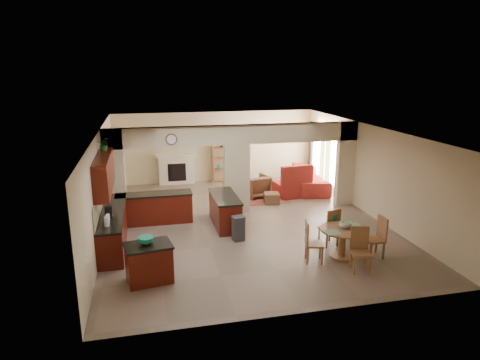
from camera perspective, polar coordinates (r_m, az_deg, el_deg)
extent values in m
plane|color=#756151|center=(12.89, 0.53, -5.65)|extent=(10.00, 10.00, 0.00)
plane|color=white|center=(12.19, 0.56, 6.76)|extent=(10.00, 10.00, 0.00)
plane|color=beige|center=(17.26, -3.28, 4.45)|extent=(8.00, 0.00, 8.00)
plane|color=beige|center=(7.94, 8.96, -8.50)|extent=(8.00, 0.00, 8.00)
plane|color=beige|center=(12.21, -18.04, -0.68)|extent=(0.00, 10.00, 10.00)
plane|color=beige|center=(13.92, 16.79, 1.28)|extent=(0.00, 10.00, 10.00)
cube|color=beige|center=(13.15, -16.39, 0.54)|extent=(0.60, 0.25, 2.80)
cube|color=beige|center=(13.49, -0.43, 0.19)|extent=(0.80, 0.25, 2.20)
cube|color=beige|center=(14.64, 13.87, 2.13)|extent=(0.60, 0.25, 2.80)
cube|color=beige|center=(13.20, -0.45, 6.07)|extent=(8.00, 0.25, 0.60)
cube|color=#3B0906|center=(11.72, -16.52, -6.20)|extent=(0.60, 3.20, 0.86)
cube|color=black|center=(11.57, -16.68, -4.09)|extent=(0.62, 3.22, 0.05)
cube|color=tan|center=(11.50, -18.19, -2.68)|extent=(0.02, 3.20, 0.55)
cube|color=#3B0906|center=(12.98, -11.32, -3.80)|extent=(2.20, 0.60, 0.86)
cube|color=black|center=(12.84, -11.43, -1.87)|extent=(2.22, 0.62, 0.05)
cube|color=#3B0906|center=(11.30, -17.68, 0.85)|extent=(0.35, 2.40, 0.90)
cube|color=#3B0906|center=(12.54, -2.04, -4.18)|extent=(0.65, 1.80, 0.86)
cube|color=black|center=(12.39, -2.06, -2.19)|extent=(0.70, 1.85, 0.05)
cube|color=silver|center=(11.75, -1.26, -5.55)|extent=(0.58, 0.04, 0.70)
cylinder|color=#53341B|center=(12.79, -9.13, 5.37)|extent=(0.34, 0.03, 0.34)
cube|color=brown|center=(15.10, 3.14, -2.54)|extent=(1.60, 1.30, 0.01)
cube|color=beige|center=(17.10, -8.45, 1.29)|extent=(1.40, 0.28, 1.10)
cube|color=black|center=(16.97, -8.40, 1.02)|extent=(0.70, 0.04, 0.70)
cube|color=beige|center=(16.95, -8.52, 3.25)|extent=(1.60, 0.35, 0.10)
cube|color=brown|center=(17.24, -2.01, 2.76)|extent=(1.00, 0.32, 1.80)
cube|color=white|center=(15.93, 12.64, 2.49)|extent=(0.02, 0.90, 1.90)
cube|color=white|center=(17.45, 10.28, 3.68)|extent=(0.02, 0.90, 1.90)
cube|color=white|center=(16.72, 11.38, 2.61)|extent=(0.02, 0.70, 2.10)
cube|color=#3A2017|center=(15.39, 13.44, 2.01)|extent=(0.10, 0.28, 2.30)
cube|color=#3A2017|center=(16.45, 11.63, 2.93)|extent=(0.10, 0.28, 2.30)
cube|color=#3A2017|center=(16.90, 10.94, 3.28)|extent=(0.10, 0.28, 2.30)
cube|color=#3A2017|center=(17.98, 9.42, 4.04)|extent=(0.10, 0.28, 2.30)
cylinder|color=white|center=(15.48, 3.43, 7.58)|extent=(1.00, 1.00, 0.10)
cube|color=#3B0906|center=(9.60, -12.03, -10.88)|extent=(1.03, 0.80, 0.80)
cube|color=black|center=(9.43, -12.17, -8.54)|extent=(1.09, 0.86, 0.05)
cylinder|color=#13846C|center=(9.43, -12.42, -7.87)|extent=(0.33, 0.33, 0.15)
cube|color=#303032|center=(11.50, -0.22, -6.60)|extent=(0.33, 0.29, 0.63)
cylinder|color=brown|center=(10.63, 13.60, -6.46)|extent=(1.10, 1.10, 0.04)
cylinder|color=brown|center=(10.76, 13.49, -8.22)|extent=(0.16, 0.16, 0.71)
cylinder|color=brown|center=(10.90, 13.38, -9.90)|extent=(0.56, 0.56, 0.06)
cylinder|color=#61A323|center=(10.68, 13.87, -5.79)|extent=(0.30, 0.30, 0.16)
imported|color=maroon|center=(16.51, 9.29, 0.24)|extent=(2.91, 1.60, 0.80)
cube|color=maroon|center=(15.58, 7.04, -1.19)|extent=(1.30, 1.11, 0.48)
imported|color=maroon|center=(15.30, 2.15, -0.80)|extent=(1.03, 1.04, 0.78)
cube|color=maroon|center=(14.62, 4.24, -2.44)|extent=(0.56, 0.56, 0.36)
imported|color=#185015|center=(11.82, -17.67, 4.58)|extent=(0.37, 0.33, 0.37)
cube|color=brown|center=(11.41, 11.74, -6.36)|extent=(0.50, 0.50, 0.05)
cube|color=brown|center=(11.72, 11.86, -7.00)|extent=(0.04, 0.04, 0.44)
cube|color=brown|center=(11.53, 10.49, -7.30)|extent=(0.04, 0.04, 0.44)
cube|color=brown|center=(11.47, 12.88, -7.55)|extent=(0.04, 0.04, 0.44)
cube|color=brown|center=(11.27, 11.49, -7.87)|extent=(0.04, 0.04, 0.44)
cube|color=brown|center=(11.16, 12.40, -5.23)|extent=(0.42, 0.13, 0.55)
cube|color=#13846C|center=(11.12, 12.50, -4.93)|extent=(0.14, 0.04, 0.14)
cube|color=brown|center=(10.98, 17.46, -7.63)|extent=(0.42, 0.42, 0.05)
cube|color=brown|center=(11.12, 16.16, -8.52)|extent=(0.04, 0.04, 0.44)
cube|color=brown|center=(10.85, 17.04, -9.19)|extent=(0.04, 0.04, 0.44)
cube|color=brown|center=(11.28, 17.69, -8.29)|extent=(0.04, 0.04, 0.44)
cube|color=brown|center=(11.02, 18.59, -8.94)|extent=(0.04, 0.04, 0.44)
cube|color=brown|center=(10.96, 18.45, -6.05)|extent=(0.04, 0.42, 0.55)
cube|color=#13846C|center=(10.95, 18.59, -5.69)|extent=(0.01, 0.14, 0.14)
cube|color=brown|center=(10.16, 15.82, -9.36)|extent=(0.50, 0.50, 0.05)
cube|color=brown|center=(10.06, 15.03, -10.99)|extent=(0.04, 0.04, 0.44)
cube|color=brown|center=(10.15, 16.92, -10.90)|extent=(0.04, 0.04, 0.44)
cube|color=brown|center=(10.36, 14.56, -10.18)|extent=(0.04, 0.04, 0.44)
cube|color=brown|center=(10.45, 16.40, -10.10)|extent=(0.04, 0.04, 0.44)
cube|color=brown|center=(10.21, 15.66, -7.39)|extent=(0.42, 0.13, 0.55)
cube|color=#13846C|center=(10.21, 15.65, -6.98)|extent=(0.14, 0.04, 0.14)
cube|color=brown|center=(10.39, 9.89, -8.43)|extent=(0.51, 0.51, 0.05)
cube|color=brown|center=(10.36, 10.91, -9.95)|extent=(0.04, 0.04, 0.44)
cube|color=brown|center=(10.67, 10.62, -9.19)|extent=(0.04, 0.04, 0.44)
cube|color=brown|center=(10.31, 9.01, -9.99)|extent=(0.04, 0.04, 0.44)
cube|color=brown|center=(10.62, 8.78, -9.22)|extent=(0.04, 0.04, 0.44)
cube|color=brown|center=(10.25, 8.90, -6.90)|extent=(0.14, 0.42, 0.55)
cube|color=#13846C|center=(10.22, 8.78, -6.54)|extent=(0.04, 0.14, 0.14)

